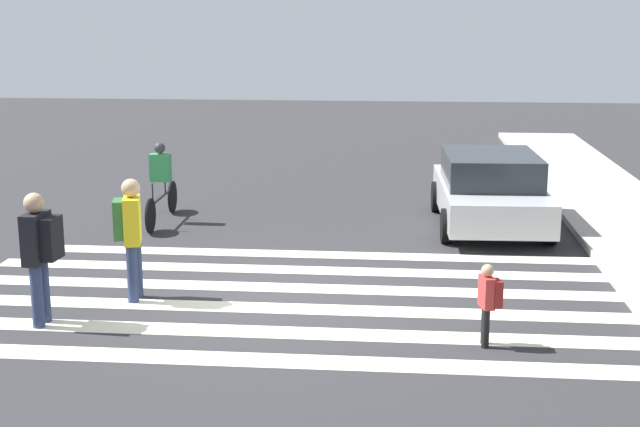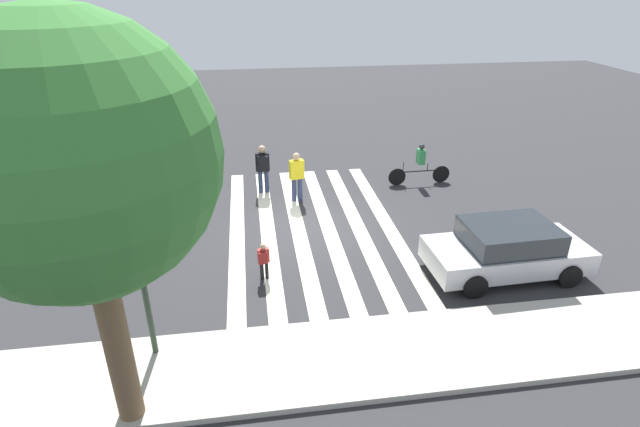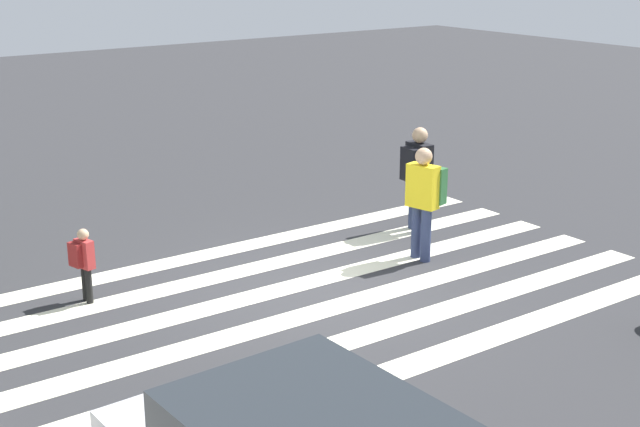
# 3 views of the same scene
# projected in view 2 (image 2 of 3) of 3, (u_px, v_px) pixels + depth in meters

# --- Properties ---
(ground_plane) EXTENTS (60.00, 60.00, 0.00)m
(ground_plane) POSITION_uv_depth(u_px,v_px,m) (313.00, 227.00, 16.22)
(ground_plane) COLOR #2D2D30
(sidewalk_curb) EXTENTS (36.00, 2.50, 0.14)m
(sidewalk_curb) POSITION_uv_depth(u_px,v_px,m) (352.00, 358.00, 10.63)
(sidewalk_curb) COLOR #ADA89E
(sidewalk_curb) RESTS_ON ground_plane
(crosswalk_stripes) EXTENTS (5.34, 10.00, 0.01)m
(crosswalk_stripes) POSITION_uv_depth(u_px,v_px,m) (313.00, 227.00, 16.22)
(crosswalk_stripes) COLOR #F2EDCC
(crosswalk_stripes) RESTS_ON ground_plane
(traffic_light) EXTENTS (0.60, 0.50, 4.26)m
(traffic_light) POSITION_uv_depth(u_px,v_px,m) (136.00, 232.00, 9.58)
(traffic_light) COLOR #283828
(traffic_light) RESTS_ON ground_plane
(street_tree) EXTENTS (4.18, 4.18, 7.20)m
(street_tree) POSITION_uv_depth(u_px,v_px,m) (75.00, 160.00, 7.07)
(street_tree) COLOR brown
(street_tree) RESTS_ON ground_plane
(pedestrian_adult_blue_shirt) EXTENTS (0.54, 0.49, 1.82)m
(pedestrian_adult_blue_shirt) POSITION_uv_depth(u_px,v_px,m) (297.00, 173.00, 17.69)
(pedestrian_adult_blue_shirt) COLOR navy
(pedestrian_adult_blue_shirt) RESTS_ON ground_plane
(pedestrian_child_with_backpack) EXTENTS (0.32, 0.29, 1.08)m
(pedestrian_child_with_backpack) POSITION_uv_depth(u_px,v_px,m) (263.00, 259.00, 13.21)
(pedestrian_child_with_backpack) COLOR black
(pedestrian_child_with_backpack) RESTS_ON ground_plane
(pedestrian_adult_yellow_jacket) EXTENTS (0.52, 0.44, 1.83)m
(pedestrian_adult_yellow_jacket) POSITION_uv_depth(u_px,v_px,m) (263.00, 166.00, 18.31)
(pedestrian_adult_yellow_jacket) COLOR navy
(pedestrian_adult_yellow_jacket) RESTS_ON ground_plane
(cyclist_near_curb) EXTENTS (2.47, 0.40, 1.63)m
(cyclist_near_curb) POSITION_uv_depth(u_px,v_px,m) (420.00, 163.00, 19.18)
(cyclist_near_curb) COLOR black
(cyclist_near_curb) RESTS_ON ground_plane
(car_parked_dark_suv) EXTENTS (4.34, 2.18, 1.46)m
(car_parked_dark_suv) POSITION_uv_depth(u_px,v_px,m) (507.00, 249.00, 13.46)
(car_parked_dark_suv) COLOR #B7B7BC
(car_parked_dark_suv) RESTS_ON ground_plane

